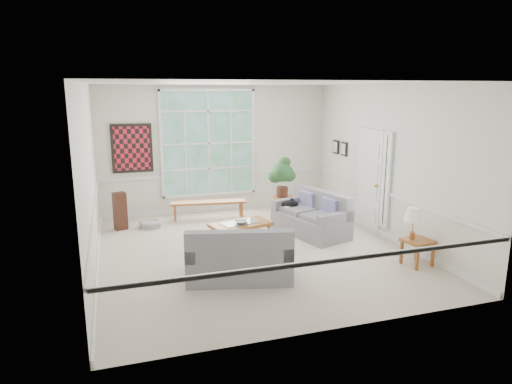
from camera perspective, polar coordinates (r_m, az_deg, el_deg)
floor at (r=8.48m, az=-0.24°, el=-7.30°), size 5.50×6.00×0.01m
ceiling at (r=7.96m, az=-0.26°, el=13.45°), size 5.50×6.00×0.02m
wall_back at (r=10.95m, az=-4.96°, el=5.37°), size 5.50×0.02×3.00m
wall_front at (r=5.37m, az=9.37°, el=-2.62°), size 5.50×0.02×3.00m
wall_left at (r=7.74m, az=-20.08°, el=1.52°), size 0.02×6.00×3.00m
wall_right at (r=9.27m, az=16.23°, el=3.55°), size 0.02×6.00×3.00m
window_back at (r=10.85m, az=-5.96°, el=6.08°), size 2.30×0.08×2.40m
entry_door at (r=9.83m, az=13.94°, el=1.52°), size 0.08×0.90×2.10m
door_sidelight at (r=9.29m, az=15.99°, el=1.38°), size 0.08×0.26×1.90m
wall_art at (r=10.64m, az=-15.25°, el=5.29°), size 0.90×0.06×1.10m
wall_frame_near at (r=10.73m, az=10.89°, el=5.30°), size 0.04×0.26×0.32m
wall_frame_far at (r=11.08m, az=9.91°, el=5.57°), size 0.04×0.26×0.32m
loveseat_right at (r=9.32m, az=6.84°, el=-2.69°), size 1.24×1.78×0.87m
loveseat_front at (r=7.14m, az=-2.13°, el=-7.48°), size 1.76×1.20×0.87m
coffee_table at (r=8.74m, az=-1.92°, el=-5.20°), size 1.24×0.88×0.42m
pewter_bowl at (r=8.61m, az=-1.79°, el=-3.76°), size 0.34×0.34×0.08m
window_bench at (r=10.50m, az=-5.97°, el=-2.23°), size 1.73×0.56×0.40m
end_table at (r=10.52m, az=3.52°, el=-1.93°), size 0.56×0.56×0.47m
houseplant at (r=10.43m, az=3.31°, el=1.87°), size 0.65×0.65×0.92m
side_table at (r=8.19m, az=19.49°, el=-7.11°), size 0.51×0.51×0.45m
table_lamp at (r=8.04m, az=19.04°, el=-3.73°), size 0.38×0.38×0.54m
pet_bed at (r=10.08m, az=-13.06°, el=-3.90°), size 0.55×0.55×0.14m
floor_speaker at (r=9.99m, az=-16.64°, el=-2.30°), size 0.29×0.26×0.80m
cat at (r=9.66m, az=4.25°, el=-1.48°), size 0.42×0.35×0.17m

